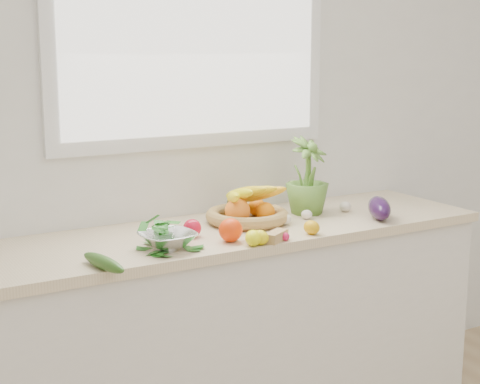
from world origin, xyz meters
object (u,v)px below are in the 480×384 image
potted_herb (307,176)px  eggplant (379,208)px  apple (192,228)px  fruit_basket (247,211)px  cucumber (103,263)px  colander_with_spinach (167,235)px

potted_herb → eggplant: bearing=-49.4°
apple → fruit_basket: bearing=17.3°
eggplant → fruit_basket: 0.58m
eggplant → potted_herb: size_ratio=0.69×
cucumber → potted_herb: (1.07, 0.34, 0.15)m
colander_with_spinach → eggplant: bearing=-1.0°
apple → fruit_basket: size_ratio=0.16×
fruit_basket → cucumber: bearing=-156.6°
potted_herb → fruit_basket: potted_herb is taller
apple → fruit_basket: (0.30, 0.09, 0.02)m
eggplant → fruit_basket: fruit_basket is taller
apple → cucumber: bearing=-152.8°
potted_herb → colander_with_spinach: size_ratio=1.55×
cucumber → apple: bearing=27.2°
eggplant → cucumber: eggplant is taller
eggplant → fruit_basket: (-0.53, 0.22, 0.00)m
eggplant → colander_with_spinach: 0.99m
potted_herb → fruit_basket: (-0.32, -0.02, -0.12)m
apple → cucumber: (-0.44, -0.23, -0.01)m
eggplant → colander_with_spinach: size_ratio=1.07×
eggplant → apple: bearing=171.2°
cucumber → potted_herb: bearing=17.7°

